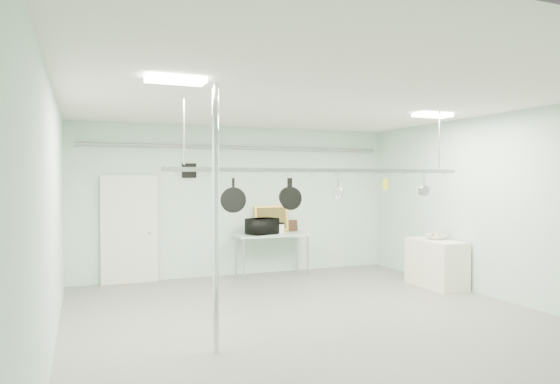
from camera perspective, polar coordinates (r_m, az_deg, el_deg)
name	(u,v)px	position (r m, az deg, el deg)	size (l,w,h in m)	color
floor	(322,324)	(7.40, 4.77, -14.75)	(8.00, 8.00, 0.00)	gray
ceiling	(322,100)	(7.20, 4.83, 10.43)	(7.00, 8.00, 0.02)	silver
back_wall	(240,201)	(10.84, -4.64, -1.02)	(7.00, 0.02, 3.20)	silver
right_wall	(508,207)	(9.22, 24.61, -1.58)	(0.02, 8.00, 3.20)	silver
door	(130,230)	(10.39, -16.81, -4.23)	(1.10, 0.10, 2.20)	silver
wall_vent	(189,171)	(10.54, -10.35, 2.42)	(0.30, 0.04, 0.30)	black
conduit_pipe	(241,148)	(10.77, -4.51, 5.08)	(0.07, 0.07, 6.60)	gray
chrome_pole	(216,219)	(5.97, -7.35, -3.03)	(0.08, 0.08, 3.20)	silver
prep_table	(272,237)	(10.73, -0.94, -5.16)	(1.60, 0.70, 0.91)	#B3D3C3
side_cabinet	(436,263)	(10.14, 17.41, -7.79)	(0.60, 1.20, 0.90)	white
pot_rack	(325,168)	(7.47, 5.16, 2.70)	(4.80, 0.06, 1.00)	#B7B7BC
light_panel_left	(176,80)	(5.75, -11.84, 12.39)	(0.65, 0.30, 0.05)	white
light_panel_right	(433,115)	(8.99, 17.04, 8.38)	(0.65, 0.30, 0.05)	white
microwave	(262,226)	(10.58, -2.05, -3.93)	(0.61, 0.42, 0.34)	black
coffee_canister	(281,229)	(10.70, 0.07, -4.24)	(0.15, 0.15, 0.20)	white
painting_large	(271,219)	(11.01, -0.99, -3.09)	(0.78, 0.05, 0.58)	gold
painting_small	(291,226)	(11.19, 1.27, -3.87)	(0.30, 0.04, 0.25)	#341C12
fruit_bowl	(436,237)	(10.17, 17.38, -4.92)	(0.40, 0.40, 0.10)	silver
skillet_left	(233,195)	(6.95, -5.36, -0.40)	(0.35, 0.06, 0.49)	black
skillet_mid	(289,192)	(7.22, 0.99, -0.03)	(0.29, 0.06, 0.41)	black
skillet_right	(291,194)	(7.24, 1.25, -0.26)	(0.33, 0.06, 0.47)	black
whisk	(338,190)	(7.58, 6.69, 0.26)	(0.19, 0.19, 0.35)	silver
grater	(385,185)	(8.00, 11.93, 0.83)	(0.08, 0.02, 0.20)	orange
saucepan	(424,187)	(8.43, 16.12, 0.50)	(0.16, 0.10, 0.30)	#A8A8AD
fruit_cluster	(436,235)	(10.17, 17.38, -4.70)	(0.24, 0.24, 0.09)	#AB200F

